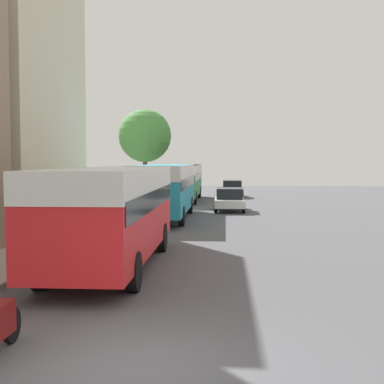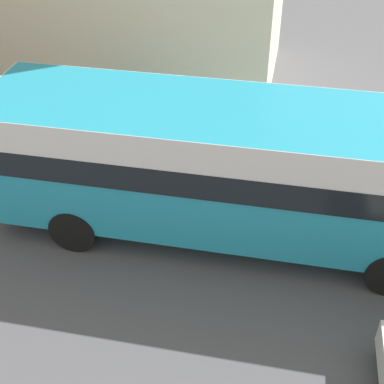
{
  "view_description": "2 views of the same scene",
  "coord_description": "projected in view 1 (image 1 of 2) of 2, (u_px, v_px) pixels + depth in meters",
  "views": [
    {
      "loc": [
        1.53,
        -8.08,
        3.21
      ],
      "look_at": [
        -0.47,
        24.07,
        1.32
      ],
      "focal_mm": 50.0,
      "sensor_mm": 36.0,
      "label": 1
    },
    {
      "loc": [
        7.18,
        21.92,
        7.72
      ],
      "look_at": [
        -0.28,
        20.42,
        2.08
      ],
      "focal_mm": 50.0,
      "sensor_mm": 36.0,
      "label": 2
    }
  ],
  "objects": [
    {
      "name": "pedestrian_near_curb",
      "position": [
        157.0,
        185.0,
        47.63
      ],
      "size": [
        0.35,
        0.35,
        1.72
      ],
      "color": "#232838",
      "rests_on": "sidewalk"
    },
    {
      "name": "ground_plane",
      "position": [
        126.0,
        367.0,
        8.33
      ],
      "size": [
        120.0,
        120.0,
        0.0
      ],
      "primitive_type": "plane",
      "color": "#515156"
    },
    {
      "name": "car_far_curb",
      "position": [
        229.0,
        199.0,
        34.08
      ],
      "size": [
        1.91,
        4.35,
        1.46
      ],
      "rotation": [
        0.0,
        0.0,
        3.14
      ],
      "color": "silver",
      "rests_on": "ground_plane"
    },
    {
      "name": "bus_lead",
      "position": [
        112.0,
        203.0,
        15.95
      ],
      "size": [
        2.61,
        9.5,
        2.99
      ],
      "color": "red",
      "rests_on": "ground_plane"
    },
    {
      "name": "bus_following",
      "position": [
        165.0,
        184.0,
        29.28
      ],
      "size": [
        2.67,
        10.28,
        2.98
      ],
      "color": "teal",
      "rests_on": "ground_plane"
    },
    {
      "name": "street_tree",
      "position": [
        145.0,
        136.0,
        44.78
      ],
      "size": [
        4.42,
        4.42,
        7.36
      ],
      "color": "brown",
      "rests_on": "sidewalk"
    },
    {
      "name": "bus_third_in_line",
      "position": [
        183.0,
        177.0,
        42.62
      ],
      "size": [
        2.56,
        11.11,
        2.88
      ],
      "color": "#2D8447",
      "rests_on": "ground_plane"
    },
    {
      "name": "car_crossing",
      "position": [
        232.0,
        188.0,
        47.01
      ],
      "size": [
        1.89,
        4.37,
        1.49
      ],
      "rotation": [
        0.0,
        0.0,
        3.14
      ],
      "color": "black",
      "rests_on": "ground_plane"
    },
    {
      "name": "pedestrian_walking_away",
      "position": [
        117.0,
        196.0,
        32.3
      ],
      "size": [
        0.34,
        0.34,
        1.76
      ],
      "color": "#232838",
      "rests_on": "sidewalk"
    }
  ]
}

